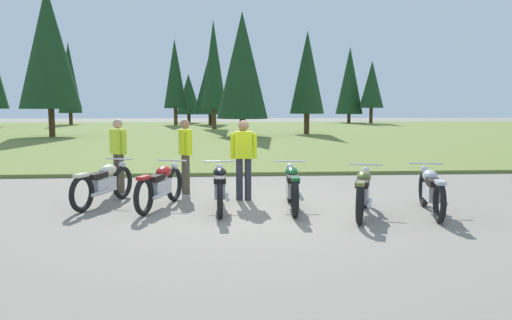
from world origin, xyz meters
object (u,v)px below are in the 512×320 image
object	(u,v)px
motorcycle_silver	(431,190)
rider_checking_bike	(118,151)
rider_near_row_end	(185,151)
motorcycle_black	(220,187)
motorcycle_red	(160,185)
rider_in_hivis_vest	(244,155)
motorcycle_british_green	(292,186)
motorcycle_cream	(104,183)
motorcycle_olive	(363,192)

from	to	relation	value
motorcycle_silver	rider_checking_bike	bearing A→B (deg)	155.83
rider_near_row_end	rider_checking_bike	world-z (taller)	same
motorcycle_silver	motorcycle_black	bearing A→B (deg)	170.81
motorcycle_red	motorcycle_silver	world-z (taller)	same
rider_checking_bike	rider_in_hivis_vest	bearing A→B (deg)	-23.03
motorcycle_british_green	motorcycle_silver	distance (m)	2.54
motorcycle_cream	motorcycle_red	world-z (taller)	same
motorcycle_olive	rider_in_hivis_vest	size ratio (longest dim) A/B	1.20
motorcycle_silver	rider_in_hivis_vest	bearing A→B (deg)	154.90
motorcycle_cream	motorcycle_silver	size ratio (longest dim) A/B	0.97
motorcycle_cream	motorcycle_olive	size ratio (longest dim) A/B	1.00
rider_near_row_end	motorcycle_silver	bearing A→B (deg)	-28.42
motorcycle_silver	motorcycle_cream	bearing A→B (deg)	168.31
motorcycle_british_green	motorcycle_black	bearing A→B (deg)	178.92
motorcycle_olive	rider_near_row_end	bearing A→B (deg)	142.57
motorcycle_silver	rider_in_hivis_vest	world-z (taller)	rider_in_hivis_vest
motorcycle_olive	motorcycle_silver	xyz separation A→B (m)	(1.28, 0.05, 0.00)
motorcycle_cream	rider_checking_bike	size ratio (longest dim) A/B	1.20
motorcycle_black	rider_near_row_end	distance (m)	2.09
rider_in_hivis_vest	motorcycle_red	bearing A→B (deg)	-158.08
motorcycle_olive	motorcycle_cream	bearing A→B (deg)	164.77
motorcycle_cream	motorcycle_black	world-z (taller)	same
rider_in_hivis_vest	rider_near_row_end	bearing A→B (deg)	143.76
motorcycle_olive	motorcycle_silver	world-z (taller)	same
motorcycle_red	motorcycle_silver	distance (m)	5.07
motorcycle_british_green	rider_checking_bike	xyz separation A→B (m)	(-3.68, 2.16, 0.51)
motorcycle_black	rider_in_hivis_vest	xyz separation A→B (m)	(0.49, 0.95, 0.51)
rider_in_hivis_vest	rider_checking_bike	xyz separation A→B (m)	(-2.80, 1.19, 0.00)
motorcycle_silver	rider_checking_bike	xyz separation A→B (m)	(-6.14, 2.76, 0.51)
motorcycle_olive	motorcycle_silver	size ratio (longest dim) A/B	0.97
motorcycle_british_green	rider_checking_bike	bearing A→B (deg)	149.54
motorcycle_black	rider_near_row_end	xyz separation A→B (m)	(-0.77, 1.87, 0.51)
motorcycle_black	rider_checking_bike	distance (m)	3.18
motorcycle_olive	rider_checking_bike	bearing A→B (deg)	149.97
motorcycle_red	rider_near_row_end	bearing A→B (deg)	76.64
motorcycle_red	motorcycle_olive	distance (m)	3.83
motorcycle_olive	rider_checking_bike	size ratio (longest dim) A/B	1.20
motorcycle_black	motorcycle_silver	distance (m)	3.89
motorcycle_cream	rider_in_hivis_vest	distance (m)	2.86
motorcycle_british_green	rider_in_hivis_vest	xyz separation A→B (m)	(-0.88, 0.97, 0.51)
rider_in_hivis_vest	rider_checking_bike	size ratio (longest dim) A/B	1.00
motorcycle_olive	motorcycle_silver	bearing A→B (deg)	2.38
motorcycle_black	motorcycle_olive	xyz separation A→B (m)	(2.56, -0.67, 0.00)
rider_checking_bike	motorcycle_cream	bearing A→B (deg)	-90.08
motorcycle_red	rider_checking_bike	xyz separation A→B (m)	(-1.15, 1.85, 0.51)
rider_near_row_end	motorcycle_olive	bearing A→B (deg)	-37.43
rider_near_row_end	motorcycle_cream	bearing A→B (deg)	-141.40
motorcycle_cream	motorcycle_british_green	size ratio (longest dim) A/B	0.95
motorcycle_cream	rider_checking_bike	xyz separation A→B (m)	(0.00, 1.49, 0.51)
motorcycle_silver	motorcycle_red	bearing A→B (deg)	169.69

